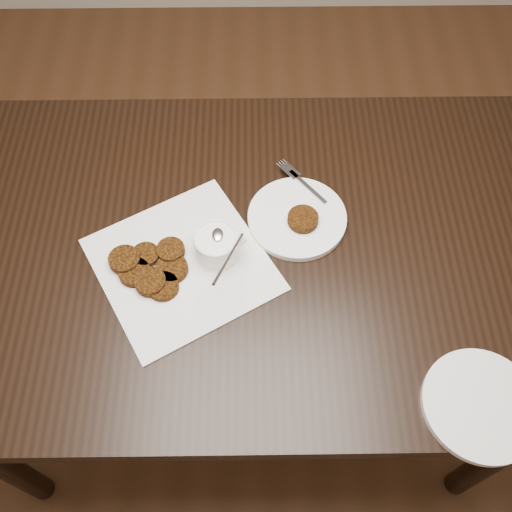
{
  "coord_description": "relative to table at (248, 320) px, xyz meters",
  "views": [
    {
      "loc": [
        0.01,
        -0.53,
        1.78
      ],
      "look_at": [
        0.02,
        0.07,
        0.8
      ],
      "focal_mm": 40.67,
      "sensor_mm": 36.0,
      "label": 1
    }
  ],
  "objects": [
    {
      "name": "plate_with_patty",
      "position": [
        0.11,
        0.06,
        0.39
      ],
      "size": [
        0.3,
        0.3,
        0.03
      ],
      "primitive_type": null,
      "rotation": [
        0.0,
        0.0,
        -0.89
      ],
      "color": "white",
      "rests_on": "table"
    },
    {
      "name": "plate_empty",
      "position": [
        0.42,
        -0.35,
        0.38
      ],
      "size": [
        0.22,
        0.22,
        0.01
      ],
      "primitive_type": "cylinder",
      "rotation": [
        0.0,
        0.0,
        0.02
      ],
      "color": "white",
      "rests_on": "table"
    },
    {
      "name": "patty_cluster",
      "position": [
        -0.19,
        -0.07,
        0.39
      ],
      "size": [
        0.27,
        0.27,
        0.02
      ],
      "primitive_type": null,
      "rotation": [
        0.0,
        0.0,
        -0.31
      ],
      "color": "#63360D",
      "rests_on": "napkin"
    },
    {
      "name": "table",
      "position": [
        0.0,
        0.0,
        0.0
      ],
      "size": [
        1.35,
        0.87,
        0.75
      ],
      "primitive_type": "cube",
      "color": "black",
      "rests_on": "floor"
    },
    {
      "name": "sauce_ramekin",
      "position": [
        -0.06,
        -0.03,
        0.44
      ],
      "size": [
        0.14,
        0.14,
        0.13
      ],
      "primitive_type": null,
      "rotation": [
        0.0,
        0.0,
        0.2
      ],
      "color": "white",
      "rests_on": "napkin"
    },
    {
      "name": "napkin",
      "position": [
        -0.13,
        -0.05,
        0.38
      ],
      "size": [
        0.45,
        0.45,
        0.0
      ],
      "primitive_type": "cube",
      "rotation": [
        0.0,
        0.0,
        0.52
      ],
      "color": "white",
      "rests_on": "table"
    },
    {
      "name": "floor",
      "position": [
        0.0,
        -0.13,
        -0.38
      ],
      "size": [
        4.0,
        4.0,
        0.0
      ],
      "primitive_type": "plane",
      "color": "#53311C",
      "rests_on": "ground"
    }
  ]
}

